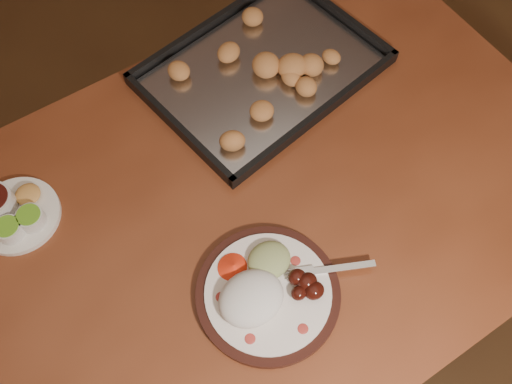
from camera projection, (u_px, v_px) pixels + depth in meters
ground at (225, 342)px, 1.75m from camera, size 4.00×4.00×0.00m
dining_table at (232, 236)px, 1.21m from camera, size 1.51×0.92×0.75m
dinner_plate at (264, 291)px, 1.03m from camera, size 0.33×0.27×0.06m
condiment_saucer at (12, 212)px, 1.11m from camera, size 0.17×0.17×0.06m
baking_tray at (262, 68)px, 1.28m from camera, size 0.56×0.45×0.05m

